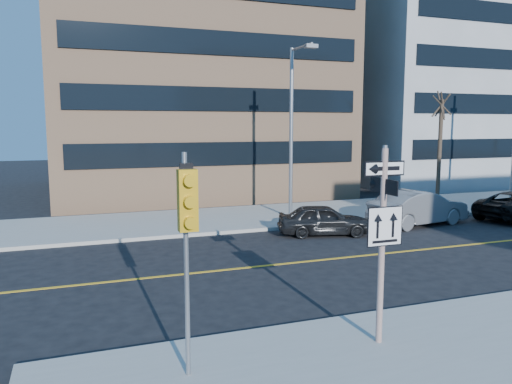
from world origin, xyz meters
name	(u,v)px	position (x,y,z in m)	size (l,w,h in m)	color
ground	(322,307)	(0.00, 0.00, 0.00)	(120.00, 120.00, 0.00)	black
far_sidewalk	(497,201)	(18.00, 12.00, 0.07)	(66.00, 6.00, 0.15)	#A29E97
sign_pole	(383,234)	(0.00, -2.51, 2.44)	(0.92, 0.92, 4.06)	silver
traffic_signal	(187,219)	(-4.00, -2.66, 3.03)	(0.32, 0.45, 4.00)	gray
parked_car_a	(324,220)	(3.97, 7.50, 0.65)	(3.83, 1.54, 1.30)	black
parked_car_b	(418,208)	(9.06, 7.88, 0.81)	(4.91, 1.71, 1.62)	slate
streetlight_a	(293,122)	(4.00, 10.76, 4.76)	(0.55, 2.25, 8.00)	gray
street_tree_west	(442,108)	(13.00, 11.30, 5.52)	(1.80, 1.80, 6.35)	#33281E
building_brick	(186,62)	(2.00, 25.00, 9.00)	(18.00, 18.00, 18.00)	tan
building_grey_mid	(445,90)	(24.00, 24.00, 7.50)	(20.00, 16.00, 15.00)	#979A9C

